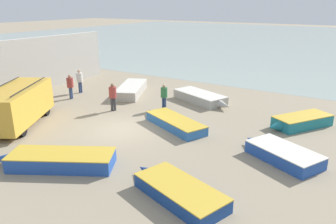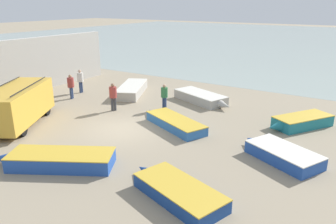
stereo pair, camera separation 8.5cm
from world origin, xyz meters
name	(u,v)px [view 2 (the right image)]	position (x,y,z in m)	size (l,w,h in m)	color
ground_plane	(123,129)	(0.00, 0.00, 0.00)	(200.00, 200.00, 0.00)	gray
sea_water	(309,41)	(0.00, 52.00, 0.00)	(120.00, 80.00, 0.01)	#99A89E
harbor_wall	(11,68)	(-11.05, 1.00, 1.99)	(0.50, 17.39, 3.98)	#BCB7AD
parked_van	(18,104)	(-5.30, -2.45, 1.16)	(4.49, 5.63, 2.23)	gold
fishing_rowboat_0	(177,191)	(5.81, -3.98, 0.26)	(4.25, 2.50, 0.52)	navy
fishing_rowboat_1	(301,122)	(7.93, 5.48, 0.31)	(2.94, 3.84, 0.62)	#1E757F
fishing_rowboat_2	(174,122)	(2.10, 1.82, 0.26)	(4.75, 2.83, 0.51)	#2D66AD
fishing_rowboat_3	(133,89)	(-4.19, 6.13, 0.34)	(3.32, 5.32, 0.68)	#ADA89E
fishing_rowboat_4	(282,154)	(8.09, 0.92, 0.28)	(3.81, 2.77, 0.56)	#234CA3
fishing_rowboat_5	(202,98)	(1.22, 6.86, 0.30)	(4.75, 2.89, 0.61)	#ADA89E
fishing_rowboat_6	(58,160)	(0.47, -4.67, 0.31)	(4.98, 3.41, 0.62)	#234CA3
fisherman_0	(80,79)	(-7.56, 4.17, 1.04)	(0.46, 0.46, 1.74)	navy
fisherman_1	(113,94)	(-2.57, 2.20, 1.05)	(0.46, 0.46, 1.75)	#38383D
fisherman_2	(164,94)	(-0.05, 4.16, 0.97)	(0.43, 0.43, 1.62)	navy
fisherman_3	(71,84)	(-6.88, 2.65, 1.03)	(0.45, 0.45, 1.73)	navy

